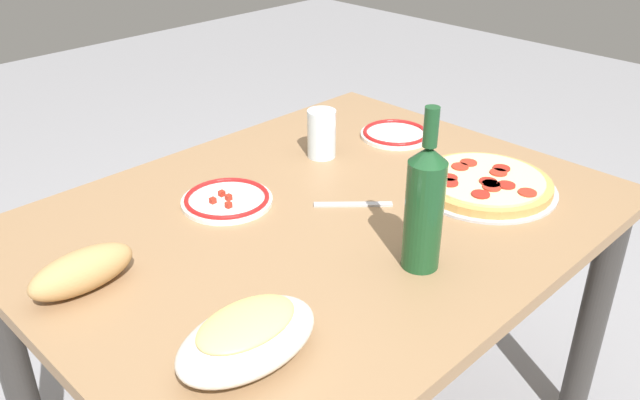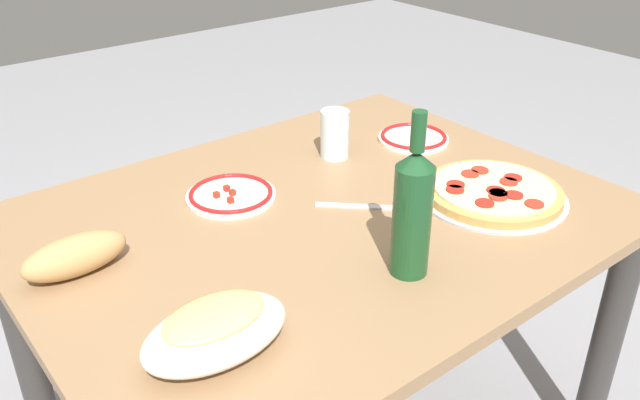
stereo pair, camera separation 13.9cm
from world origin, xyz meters
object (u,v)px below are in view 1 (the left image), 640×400
(wine_bottle, at_px, (424,205))
(baked_pasta_dish, at_px, (247,336))
(side_plate_near, at_px, (227,200))
(dining_table, at_px, (320,257))
(pepperoni_pizza, at_px, (484,183))
(water_glass, at_px, (322,134))
(bread_loaf, at_px, (82,271))
(side_plate_far, at_px, (395,134))

(wine_bottle, bearing_deg, baked_pasta_dish, 175.53)
(baked_pasta_dish, relative_size, side_plate_near, 1.21)
(dining_table, distance_m, pepperoni_pizza, 0.41)
(dining_table, height_order, side_plate_near, side_plate_near)
(water_glass, xyz_separation_m, bread_loaf, (-0.69, -0.10, -0.02))
(water_glass, distance_m, bread_loaf, 0.70)
(baked_pasta_dish, relative_size, water_glass, 2.00)
(pepperoni_pizza, xyz_separation_m, side_plate_near, (-0.45, 0.36, -0.01))
(wine_bottle, xyz_separation_m, water_glass, (0.21, 0.47, -0.07))
(side_plate_far, xyz_separation_m, bread_loaf, (-0.91, -0.05, 0.03))
(pepperoni_pizza, height_order, baked_pasta_dish, baked_pasta_dish)
(pepperoni_pizza, distance_m, bread_loaf, 0.87)
(pepperoni_pizza, bearing_deg, water_glass, 108.97)
(pepperoni_pizza, xyz_separation_m, water_glass, (-0.13, 0.39, 0.05))
(side_plate_far, relative_size, bread_loaf, 0.96)
(wine_bottle, height_order, side_plate_far, wine_bottle)
(pepperoni_pizza, height_order, water_glass, water_glass)
(baked_pasta_dish, xyz_separation_m, bread_loaf, (-0.09, 0.34, -0.00))
(dining_table, xyz_separation_m, side_plate_far, (0.43, 0.15, 0.12))
(baked_pasta_dish, bearing_deg, pepperoni_pizza, 4.24)
(side_plate_near, bearing_deg, water_glass, 5.10)
(wine_bottle, distance_m, side_plate_far, 0.62)
(dining_table, distance_m, water_glass, 0.33)
(baked_pasta_dish, xyz_separation_m, side_plate_near, (0.28, 0.41, -0.03))
(dining_table, distance_m, bread_loaf, 0.52)
(side_plate_far, distance_m, bread_loaf, 0.92)
(side_plate_near, height_order, bread_loaf, bread_loaf)
(dining_table, bearing_deg, water_glass, 44.30)
(pepperoni_pizza, distance_m, side_plate_far, 0.35)
(wine_bottle, relative_size, side_plate_near, 1.57)
(baked_pasta_dish, distance_m, water_glass, 0.74)
(side_plate_far, bearing_deg, baked_pasta_dish, -154.78)
(pepperoni_pizza, xyz_separation_m, bread_loaf, (-0.82, 0.29, 0.02))
(side_plate_near, relative_size, bread_loaf, 1.03)
(wine_bottle, bearing_deg, bread_loaf, 142.09)
(dining_table, bearing_deg, baked_pasta_dish, -148.61)
(water_glass, bearing_deg, side_plate_far, -13.10)
(wine_bottle, relative_size, side_plate_far, 1.68)
(baked_pasta_dish, xyz_separation_m, wine_bottle, (0.38, -0.03, 0.09))
(water_glass, bearing_deg, side_plate_near, -174.90)
(dining_table, distance_m, wine_bottle, 0.36)
(baked_pasta_dish, height_order, bread_loaf, baked_pasta_dish)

